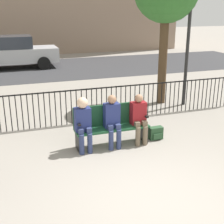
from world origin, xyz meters
name	(u,v)px	position (x,y,z in m)	size (l,w,h in m)	color
ground_plane	(158,202)	(0.00, 0.00, 0.00)	(80.00, 80.00, 0.00)	gray
park_bench	(111,124)	(0.00, 2.38, 0.49)	(1.68, 0.45, 0.92)	#194728
seated_person_0	(83,121)	(-0.67, 2.25, 0.69)	(0.34, 0.39, 1.20)	navy
seated_person_1	(112,119)	(-0.01, 2.25, 0.66)	(0.34, 0.39, 1.19)	navy
seated_person_2	(139,116)	(0.63, 2.25, 0.64)	(0.34, 0.39, 1.15)	brown
backpack	(156,133)	(1.10, 2.29, 0.15)	(0.32, 0.20, 0.30)	#284C2D
fence_railing	(92,102)	(-0.02, 3.93, 0.56)	(9.01, 0.03, 0.95)	black
lamp_post	(190,19)	(3.19, 4.51, 2.64)	(0.28, 0.28, 4.05)	black
street_surface	(50,69)	(0.00, 12.00, 0.00)	(24.00, 6.00, 0.01)	#333335
parked_car_1	(13,52)	(-1.69, 12.78, 0.84)	(4.20, 1.94, 1.62)	#B7B7BC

